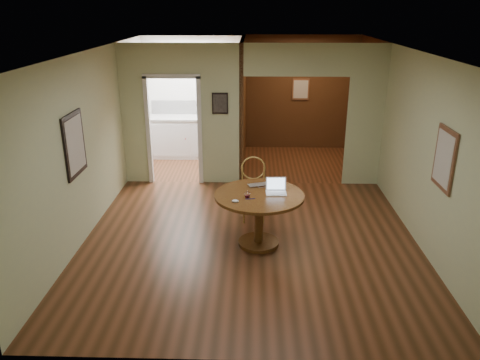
{
  "coord_description": "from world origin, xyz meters",
  "views": [
    {
      "loc": [
        0.04,
        -6.25,
        3.35
      ],
      "look_at": [
        -0.14,
        -0.2,
        1.07
      ],
      "focal_mm": 35.0,
      "sensor_mm": 36.0,
      "label": 1
    }
  ],
  "objects_px": {
    "dining_table": "(259,207)",
    "closed_laptop": "(260,186)",
    "chair": "(253,185)",
    "open_laptop": "(276,188)"
  },
  "relations": [
    {
      "from": "open_laptop",
      "to": "closed_laptop",
      "type": "height_order",
      "value": "open_laptop"
    },
    {
      "from": "chair",
      "to": "closed_laptop",
      "type": "height_order",
      "value": "chair"
    },
    {
      "from": "dining_table",
      "to": "chair",
      "type": "bearing_deg",
      "value": 95.22
    },
    {
      "from": "open_laptop",
      "to": "dining_table",
      "type": "bearing_deg",
      "value": -163.27
    },
    {
      "from": "dining_table",
      "to": "open_laptop",
      "type": "xyz_separation_m",
      "value": [
        0.24,
        0.08,
        0.27
      ]
    },
    {
      "from": "dining_table",
      "to": "closed_laptop",
      "type": "distance_m",
      "value": 0.36
    },
    {
      "from": "chair",
      "to": "open_laptop",
      "type": "bearing_deg",
      "value": -71.38
    },
    {
      "from": "chair",
      "to": "open_laptop",
      "type": "relative_size",
      "value": 3.49
    },
    {
      "from": "dining_table",
      "to": "chair",
      "type": "height_order",
      "value": "chair"
    },
    {
      "from": "chair",
      "to": "closed_laptop",
      "type": "relative_size",
      "value": 3.21
    }
  ]
}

